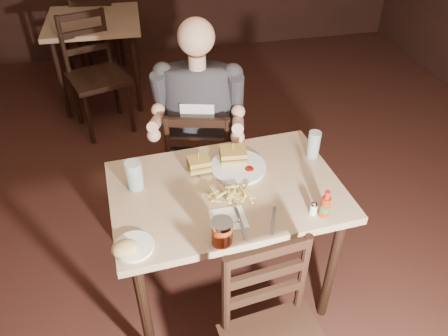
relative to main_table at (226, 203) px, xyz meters
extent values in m
plane|color=black|center=(-0.23, -0.05, -0.68)|extent=(7.00, 7.00, 0.00)
cube|color=tan|center=(0.00, 0.00, 0.07)|extent=(1.11, 0.77, 0.04)
cylinder|color=black|center=(-0.44, -0.31, -0.31)|extent=(0.05, 0.05, 0.73)
cylinder|color=black|center=(-0.48, 0.26, -0.31)|extent=(0.05, 0.05, 0.73)
cylinder|color=black|center=(0.48, -0.26, -0.31)|extent=(0.05, 0.05, 0.73)
cylinder|color=black|center=(0.44, 0.31, -0.31)|extent=(0.05, 0.05, 0.73)
cube|color=tan|center=(-0.64, 2.45, 0.07)|extent=(0.82, 0.82, 0.04)
cylinder|color=black|center=(-0.97, 2.14, -0.31)|extent=(0.04, 0.04, 0.73)
cylinder|color=black|center=(-0.96, 2.78, -0.31)|extent=(0.04, 0.04, 0.73)
cylinder|color=black|center=(-0.33, 2.12, -0.31)|extent=(0.04, 0.04, 0.73)
cylinder|color=black|center=(-0.32, 2.76, -0.31)|extent=(0.04, 0.04, 0.73)
cylinder|color=white|center=(0.09, 0.13, 0.10)|extent=(0.28, 0.28, 0.02)
ellipsoid|color=maroon|center=(0.13, 0.09, 0.12)|extent=(0.05, 0.05, 0.01)
cylinder|color=silver|center=(-0.41, 0.10, 0.17)|extent=(0.08, 0.08, 0.14)
cylinder|color=silver|center=(0.48, 0.15, 0.17)|extent=(0.07, 0.07, 0.14)
cube|color=white|center=(-0.04, -0.20, 0.10)|extent=(0.15, 0.14, 0.00)
cube|color=silver|center=(0.01, -0.22, 0.10)|extent=(0.01, 0.23, 0.01)
cube|color=silver|center=(0.15, -0.26, 0.10)|extent=(0.08, 0.16, 0.01)
cylinder|color=white|center=(-0.44, -0.28, 0.10)|extent=(0.17, 0.17, 0.01)
ellipsoid|color=tan|center=(-0.47, -0.31, 0.14)|extent=(0.11, 0.09, 0.06)
camera|label=1|loc=(-0.34, -1.50, 1.42)|focal=35.00mm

